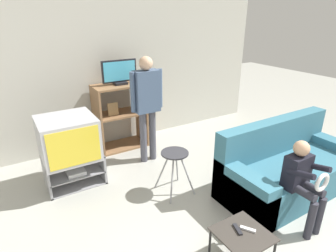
% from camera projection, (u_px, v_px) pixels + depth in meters
% --- Properties ---
extents(wall_back, '(6.40, 0.06, 2.60)m').
position_uv_depth(wall_back, '(106.00, 72.00, 4.82)').
color(wall_back, beige).
rests_on(wall_back, ground_plane).
extents(tv_stand, '(0.77, 0.51, 0.43)m').
position_uv_depth(tv_stand, '(74.00, 170.00, 3.93)').
color(tv_stand, '#939399').
rests_on(tv_stand, ground_plane).
extents(television_main, '(0.71, 0.68, 0.57)m').
position_uv_depth(television_main, '(68.00, 138.00, 3.72)').
color(television_main, '#B2B2B7').
rests_on(television_main, tv_stand).
extents(media_shelf, '(0.85, 0.49, 1.14)m').
position_uv_depth(media_shelf, '(120.00, 116.00, 4.89)').
color(media_shelf, '#8E6642').
rests_on(media_shelf, ground_plane).
extents(television_flat, '(0.60, 0.20, 0.40)m').
position_uv_depth(television_flat, '(119.00, 73.00, 4.63)').
color(television_flat, black).
rests_on(television_flat, media_shelf).
extents(folding_stool, '(0.40, 0.43, 0.60)m').
position_uv_depth(folding_stool, '(175.00, 159.00, 3.64)').
color(folding_stool, '#99999E').
rests_on(folding_stool, ground_plane).
extents(snack_table, '(0.47, 0.47, 0.37)m').
position_uv_depth(snack_table, '(243.00, 237.00, 2.61)').
color(snack_table, '#38332D').
rests_on(snack_table, ground_plane).
extents(remote_control_black, '(0.08, 0.15, 0.02)m').
position_uv_depth(remote_control_black, '(238.00, 229.00, 2.63)').
color(remote_control_black, '#232328').
rests_on(remote_control_black, snack_table).
extents(remote_control_white, '(0.11, 0.14, 0.02)m').
position_uv_depth(remote_control_white, '(248.00, 229.00, 2.63)').
color(remote_control_white, silver).
rests_on(remote_control_white, snack_table).
extents(couch, '(1.94, 0.86, 0.93)m').
position_uv_depth(couch, '(287.00, 169.00, 3.75)').
color(couch, teal).
rests_on(couch, ground_plane).
extents(person_standing_adult, '(0.53, 0.20, 1.68)m').
position_uv_depth(person_standing_adult, '(147.00, 100.00, 4.26)').
color(person_standing_adult, '#4C4C56').
rests_on(person_standing_adult, ground_plane).
extents(person_seated_child, '(0.33, 0.43, 1.01)m').
position_uv_depth(person_seated_child, '(303.00, 178.00, 3.02)').
color(person_seated_child, '#2D2D38').
rests_on(person_seated_child, ground_plane).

